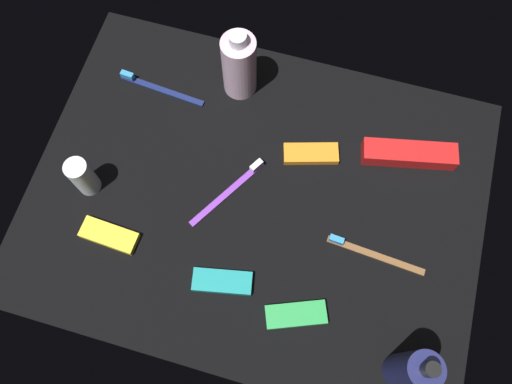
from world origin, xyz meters
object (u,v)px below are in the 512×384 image
Objects in this scene: toothbrush_brown at (370,253)px; lotion_bottle at (412,370)px; toothbrush_purple at (232,189)px; toothbrush_navy at (157,87)px; bodywash_bottle at (239,65)px; snack_bar_green at (296,315)px; deodorant_stick at (83,177)px; toothpaste_box_red at (409,154)px; snack_bar_yellow at (109,235)px; snack_bar_orange at (311,154)px; snack_bar_teal at (222,282)px.

lotion_bottle is at bearing -64.57° from toothbrush_brown.
toothbrush_navy is (-20.76, 16.71, 0.00)cm from toothbrush_purple.
bodywash_bottle is 1.57× the size of snack_bar_green.
toothpaste_box_red is at bearing 21.33° from deodorant_stick.
snack_bar_yellow is (7.22, -8.23, -3.81)cm from deodorant_stick.
toothpaste_box_red is (56.38, 22.02, -2.96)cm from deodorant_stick.
deodorant_stick is (-21.08, -28.46, -2.79)cm from bodywash_bottle.
toothpaste_box_red is 37.09cm from snack_bar_green.
bodywash_bottle reaches higher than snack_bar_green.
snack_bar_yellow is 40.41cm from snack_bar_orange.
snack_bar_teal is (8.26, -39.11, -6.60)cm from bodywash_bottle.
toothbrush_purple is 0.91× the size of toothpaste_box_red.
bodywash_bottle is (-40.81, 45.20, -0.57)cm from lotion_bottle.
toothbrush_brown and toothbrush_navy have the same top height.
deodorant_stick is 0.57× the size of toothbrush_purple.
lotion_bottle is at bearing -15.14° from deodorant_stick.
toothbrush_purple is 1.54× the size of snack_bar_orange.
lotion_bottle is 1.74× the size of snack_bar_green.
bodywash_bottle is at bearing 53.47° from deodorant_stick.
toothbrush_navy is at bearing 144.88° from lotion_bottle.
snack_bar_green is (22.10, -41.09, -6.60)cm from bodywash_bottle.
deodorant_stick is 0.51× the size of toothbrush_brown.
deodorant_stick reaches higher than toothbrush_navy.
toothpaste_box_red reaches higher than toothbrush_navy.
bodywash_bottle is 23.50cm from toothbrush_purple.
snack_bar_teal is at bearing 169.40° from lotion_bottle.
lotion_bottle is 64.21cm from deodorant_stick.
snack_bar_green is 30.40cm from snack_bar_orange.
lotion_bottle is at bearing -47.92° from bodywash_bottle.
toothbrush_purple is (-36.00, 23.21, -7.32)cm from lotion_bottle.
snack_bar_green and snack_bar_teal have the same top height.
toothbrush_purple is at bearing -164.72° from toothpaste_box_red.
toothbrush_brown is at bearing -110.49° from toothpaste_box_red.
toothbrush_purple is 0.89× the size of toothbrush_navy.
deodorant_stick is 0.88× the size of snack_bar_orange.
snack_bar_green is at bearing -61.73° from bodywash_bottle.
deodorant_stick reaches higher than snack_bar_orange.
toothbrush_brown is at bearing 115.43° from lotion_bottle.
toothpaste_box_red is (-5.52, 38.76, -6.33)cm from lotion_bottle.
toothpaste_box_red is at bearing -1.92° from snack_bar_orange.
toothpaste_box_red is at bearing 27.03° from toothbrush_purple.
lotion_bottle reaches higher than toothbrush_purple.
toothbrush_brown is 20.78cm from toothpaste_box_red.
deodorant_stick is at bearing 142.20° from snack_bar_green.
toothbrush_purple is at bearing 41.72° from snack_bar_yellow.
toothbrush_brown is at bearing 33.13° from snack_bar_green.
lotion_bottle reaches higher than deodorant_stick.
bodywash_bottle is 42.49cm from toothbrush_brown.
toothbrush_purple is 34.23cm from toothpaste_box_red.
toothpaste_box_red reaches higher than toothbrush_brown.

